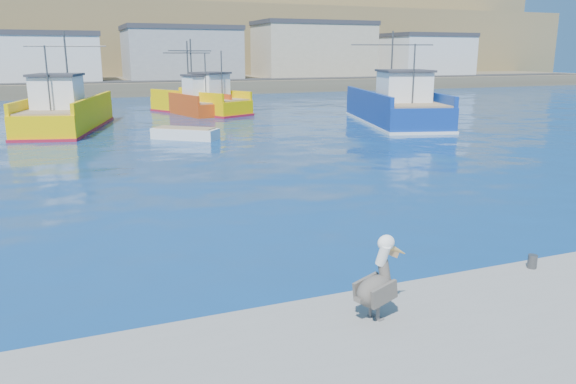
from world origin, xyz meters
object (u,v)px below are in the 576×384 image
object	(u,v)px
boat_orange	(195,102)
skiff_far	(373,104)
trawler_yellow_b	(202,102)
trawler_blue	(396,108)
trawler_yellow_a	(66,114)
skiff_mid	(185,135)
pelican	(378,284)

from	to	relation	value
boat_orange	skiff_far	size ratio (longest dim) A/B	2.45
skiff_far	trawler_yellow_b	bearing A→B (deg)	-179.87
trawler_blue	skiff_far	xyz separation A→B (m)	(5.38, 12.48, -0.89)
trawler_yellow_a	trawler_yellow_b	world-z (taller)	trawler_yellow_a
trawler_blue	boat_orange	bearing A→B (deg)	134.85
trawler_yellow_a	trawler_yellow_b	distance (m)	13.23
skiff_mid	skiff_far	bearing A→B (deg)	33.99
skiff_mid	pelican	world-z (taller)	pelican
trawler_yellow_a	skiff_far	xyz separation A→B (m)	(28.06, 7.24, -0.83)
boat_orange	skiff_far	bearing A→B (deg)	0.58
trawler_blue	pelican	world-z (taller)	trawler_blue
skiff_mid	pelican	distance (m)	25.82
skiff_far	pelican	distance (m)	46.61
skiff_mid	skiff_far	world-z (taller)	skiff_mid
boat_orange	trawler_blue	bearing A→B (deg)	-45.15
skiff_mid	pelican	bearing A→B (deg)	-94.52
trawler_yellow_a	trawler_blue	xyz separation A→B (m)	(22.69, -5.24, 0.06)
trawler_yellow_b	skiff_mid	xyz separation A→B (m)	(-4.53, -14.46, -0.69)
boat_orange	skiff_far	world-z (taller)	boat_orange
skiff_mid	trawler_blue	bearing A→B (deg)	7.12
trawler_yellow_a	pelican	world-z (taller)	trawler_yellow_a
trawler_yellow_a	trawler_blue	world-z (taller)	trawler_blue
boat_orange	skiff_mid	distance (m)	14.85
boat_orange	pelican	size ratio (longest dim) A/B	5.83
boat_orange	skiff_mid	world-z (taller)	boat_orange
skiff_far	pelican	size ratio (longest dim) A/B	2.38
boat_orange	skiff_mid	size ratio (longest dim) A/B	2.21
skiff_far	pelican	bearing A→B (deg)	-120.33
trawler_yellow_b	trawler_yellow_a	bearing A→B (deg)	-147.02
trawler_blue	pelican	size ratio (longest dim) A/B	9.20
trawler_yellow_a	boat_orange	world-z (taller)	trawler_yellow_a
trawler_blue	skiff_mid	world-z (taller)	trawler_blue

